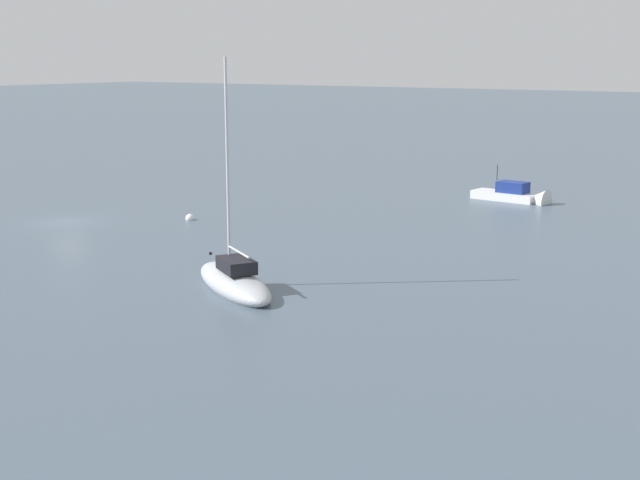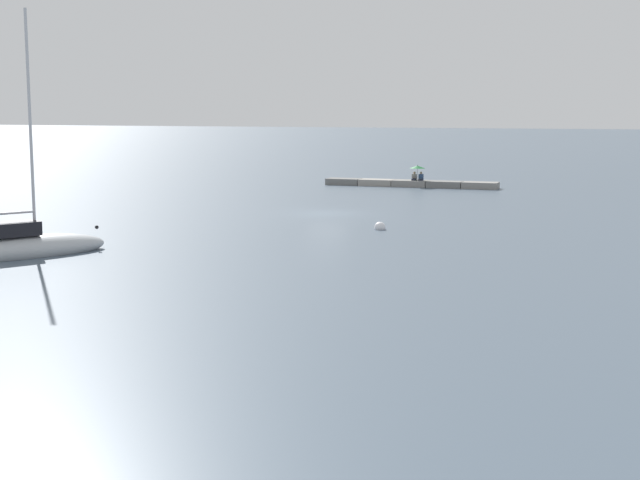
% 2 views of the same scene
% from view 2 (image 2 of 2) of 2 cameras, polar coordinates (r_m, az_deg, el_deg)
% --- Properties ---
extents(ground_plane, '(500.00, 500.00, 0.00)m').
position_cam_2_polar(ground_plane, '(56.30, 0.44, 1.66)').
color(ground_plane, '#475666').
extents(seawall_pier, '(14.44, 1.68, 0.53)m').
position_cam_2_polar(seawall_pier, '(76.20, 5.66, 3.53)').
color(seawall_pier, gray).
rests_on(seawall_pier, ground_plane).
extents(person_seated_blue_left, '(0.44, 0.64, 0.73)m').
position_cam_2_polar(person_seated_blue_left, '(75.96, 6.30, 3.90)').
color(person_seated_blue_left, '#1E2333').
rests_on(person_seated_blue_left, seawall_pier).
extents(person_seated_grey_right, '(0.44, 0.64, 0.73)m').
position_cam_2_polar(person_seated_grey_right, '(76.07, 5.89, 3.91)').
color(person_seated_grey_right, '#1E2333').
rests_on(person_seated_grey_right, seawall_pier).
extents(umbrella_open_green, '(1.27, 1.27, 1.28)m').
position_cam_2_polar(umbrella_open_green, '(75.89, 6.08, 4.55)').
color(umbrella_open_green, black).
rests_on(umbrella_open_green, seawall_pier).
extents(sailboat_grey_mid, '(5.87, 7.72, 11.03)m').
position_cam_2_polar(sailboat_grey_mid, '(42.02, -18.10, -0.45)').
color(sailboat_grey_mid, '#ADB2B7').
rests_on(sailboat_grey_mid, ground_plane).
extents(mooring_buoy_mid, '(0.60, 0.60, 0.60)m').
position_cam_2_polar(mooring_buoy_mid, '(48.95, 3.75, 0.79)').
color(mooring_buoy_mid, white).
rests_on(mooring_buoy_mid, ground_plane).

